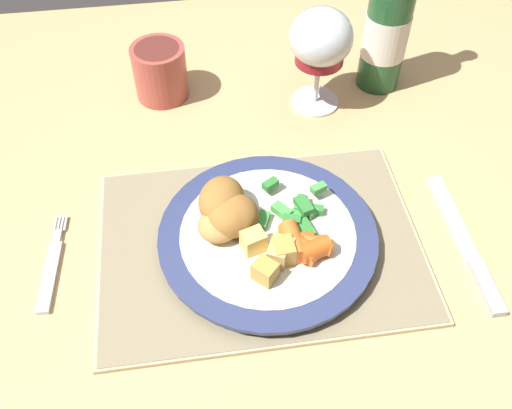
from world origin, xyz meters
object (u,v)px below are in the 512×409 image
Objects in this scene: dining_table at (217,222)px; table_knife at (470,252)px; bottle at (388,21)px; dinner_plate at (268,237)px; wine_glass at (321,42)px; drinking_cup at (160,71)px; fork at (51,269)px.

dining_table is 6.98× the size of table_knife.
table_knife is 0.34m from bottle.
dinner_plate reaches higher than table_knife.
dinner_plate is 0.37m from bottle.
wine_glass is 0.23m from drinking_cup.
fork is at bearing 179.71° from dinner_plate.
fork is at bearing -150.07° from dining_table.
fork is 0.33m from drinking_cup.
dinner_plate is 0.29m from wine_glass.
drinking_cup reaches higher than table_knife.
drinking_cup is (-0.22, 0.05, -0.06)m from wine_glass.
bottle is (0.21, 0.28, 0.09)m from dinner_plate.
fork is 0.66× the size of table_knife.
bottle reaches higher than fork.
wine_glass is at bearing 112.22° from table_knife.
drinking_cup is at bearing 176.76° from bottle.
bottle is 3.39× the size of drinking_cup.
table_knife is (0.28, -0.16, 0.09)m from dining_table.
dinner_plate is at bearing -113.72° from wine_glass.
fork is at bearing -114.56° from drinking_cup.
dining_table is 5.67× the size of dinner_plate.
dinner_plate is at bearing -126.95° from bottle.
wine_glass is (-0.12, 0.29, 0.10)m from table_knife.
wine_glass is 0.11m from bottle.
dining_table is at bearing -147.40° from bottle.
dinner_plate is (0.05, -0.11, 0.10)m from dining_table.
dinner_plate is at bearing 169.09° from table_knife.
dinner_plate reaches higher than fork.
fork is at bearing -148.51° from bottle.
fork is 0.90× the size of wine_glass.
dining_table is 17.93× the size of drinking_cup.
dining_table is 10.60× the size of fork.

